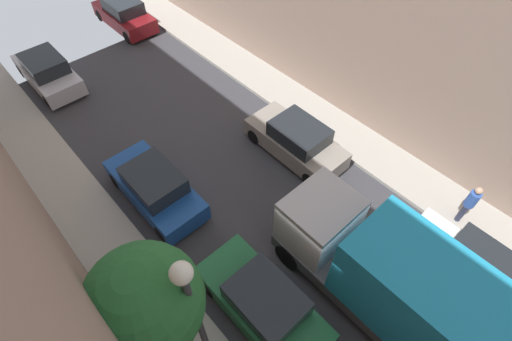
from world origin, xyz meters
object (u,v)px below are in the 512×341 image
at_px(pedestrian, 470,203).
at_px(street_tree_0, 145,303).
at_px(parked_car_right_1, 473,271).
at_px(parked_car_left_5, 48,72).
at_px(delivery_truck, 392,281).
at_px(parked_car_right_3, 124,14).
at_px(potted_plant_2, 102,275).
at_px(parked_car_right_2, 296,141).
at_px(lamp_post, 193,307).
at_px(parked_car_left_4, 155,187).
at_px(parked_car_left_3, 263,304).

height_order(pedestrian, street_tree_0, street_tree_0).
distance_m(parked_car_right_1, street_tree_0, 9.64).
height_order(parked_car_left_5, delivery_truck, delivery_truck).
relative_size(parked_car_left_5, street_tree_0, 0.85).
height_order(parked_car_right_3, potted_plant_2, parked_car_right_3).
distance_m(parked_car_right_2, lamp_post, 8.73).
bearing_deg(lamp_post, parked_car_right_1, -26.89).
bearing_deg(parked_car_left_5, potted_plant_2, -105.30).
bearing_deg(parked_car_right_3, parked_car_left_4, -115.12).
distance_m(parked_car_right_2, parked_car_right_3, 13.32).
xyz_separation_m(parked_car_left_5, parked_car_right_2, (5.40, -11.03, 0.00)).
height_order(parked_car_left_4, lamp_post, lamp_post).
relative_size(pedestrian, street_tree_0, 0.35).
relative_size(parked_car_right_1, street_tree_0, 0.85).
xyz_separation_m(parked_car_right_2, potted_plant_2, (-8.39, 0.09, -0.06)).
xyz_separation_m(parked_car_left_4, lamp_post, (-1.90, -5.52, 3.02)).
distance_m(parked_car_left_3, street_tree_0, 4.11).
bearing_deg(street_tree_0, pedestrian, -17.60).
xyz_separation_m(parked_car_left_5, parked_car_right_1, (5.40, -18.45, 0.00)).
xyz_separation_m(pedestrian, lamp_post, (-9.22, 2.41, 2.67)).
xyz_separation_m(parked_car_left_5, pedestrian, (7.32, -17.16, 0.35)).
relative_size(parked_car_left_3, street_tree_0, 0.85).
xyz_separation_m(parked_car_left_5, parked_car_right_3, (5.40, 2.29, 0.00)).
bearing_deg(delivery_truck, parked_car_left_3, 141.41).
xyz_separation_m(parked_car_right_1, parked_car_right_2, (0.00, 7.42, 0.00)).
height_order(parked_car_right_3, pedestrian, pedestrian).
bearing_deg(parked_car_left_3, parked_car_right_2, 35.48).
xyz_separation_m(parked_car_left_3, parked_car_right_2, (5.40, 3.85, 0.00)).
bearing_deg(parked_car_right_1, street_tree_0, 150.99).
height_order(delivery_truck, pedestrian, delivery_truck).
bearing_deg(pedestrian, street_tree_0, 162.40).
xyz_separation_m(delivery_truck, potted_plant_2, (-5.69, 6.09, -1.13)).
bearing_deg(parked_car_left_3, pedestrian, -17.28).
distance_m(parked_car_left_3, parked_car_right_3, 18.00).
relative_size(parked_car_right_1, potted_plant_2, 4.62).
bearing_deg(parked_car_right_2, parked_car_left_5, 116.08).
bearing_deg(potted_plant_2, parked_car_left_5, 74.70).
height_order(parked_car_right_1, parked_car_right_2, same).
xyz_separation_m(parked_car_right_3, potted_plant_2, (-8.39, -13.24, -0.06)).
bearing_deg(parked_car_right_2, parked_car_left_3, -144.52).
bearing_deg(parked_car_right_3, pedestrian, -84.36).
bearing_deg(pedestrian, parked_car_left_3, 162.72).
height_order(pedestrian, potted_plant_2, pedestrian).
bearing_deg(parked_car_right_1, delivery_truck, 152.41).
xyz_separation_m(parked_car_right_3, pedestrian, (1.92, -19.45, 0.35)).
relative_size(parked_car_right_2, lamp_post, 0.77).
bearing_deg(parked_car_left_3, parked_car_left_4, 90.00).
bearing_deg(pedestrian, parked_car_left_4, 132.70).
relative_size(parked_car_left_5, parked_car_right_3, 1.00).
bearing_deg(lamp_post, parked_car_right_3, 66.81).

